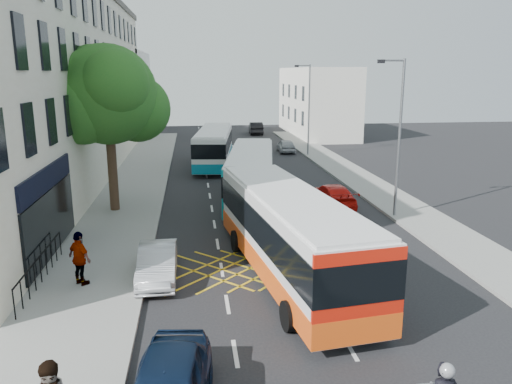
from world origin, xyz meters
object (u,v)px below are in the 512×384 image
object	(u,v)px
street_tree	(107,96)
distant_car_grey	(218,133)
distant_car_dark	(256,128)
pedestrian_far	(80,258)
red_hatchback	(332,196)
lamp_far	(308,105)
bus_far	(214,147)
lamp_near	(398,130)
distant_car_silver	(286,146)
bus_mid	(251,174)
bus_near	(289,234)
parked_car_silver	(157,263)

from	to	relation	value
street_tree	distant_car_grey	xyz separation A→B (m)	(7.30, 29.92, -5.55)
distant_car_dark	pedestrian_far	distance (m)	45.84
red_hatchback	lamp_far	bearing A→B (deg)	-101.13
bus_far	distant_car_grey	world-z (taller)	bus_far
bus_far	lamp_near	bearing A→B (deg)	-55.00
red_hatchback	distant_car_silver	bearing A→B (deg)	-95.91
pedestrian_far	distant_car_dark	bearing A→B (deg)	-61.29
bus_mid	pedestrian_far	bearing A→B (deg)	-113.60
lamp_far	bus_near	world-z (taller)	lamp_far
bus_mid	lamp_far	bearing A→B (deg)	74.64
bus_mid	parked_car_silver	distance (m)	12.24
bus_near	distant_car_dark	world-z (taller)	bus_near
red_hatchback	bus_mid	bearing A→B (deg)	-27.89
bus_near	distant_car_silver	bearing A→B (deg)	71.72
bus_far	red_hatchback	bearing A→B (deg)	-59.20
red_hatchback	pedestrian_far	world-z (taller)	pedestrian_far
street_tree	bus_far	distance (m)	15.29
lamp_far	red_hatchback	xyz separation A→B (m)	(-2.59, -17.47, -3.96)
parked_car_silver	distant_car_grey	size ratio (longest dim) A/B	0.73
bus_far	distant_car_silver	bearing A→B (deg)	48.37
street_tree	lamp_far	distance (m)	22.57
distant_car_grey	distant_car_silver	distance (m)	11.98
street_tree	distant_car_dark	xyz separation A→B (m)	(12.22, 34.21, -5.56)
bus_near	distant_car_grey	size ratio (longest dim) A/B	2.19
distant_car_grey	distant_car_dark	xyz separation A→B (m)	(4.92, 4.29, -0.01)
lamp_near	parked_car_silver	xyz separation A→B (m)	(-11.80, -6.62, -3.97)
bus_far	distant_car_dark	bearing A→B (deg)	80.69
bus_near	distant_car_dark	distance (m)	44.41
lamp_near	bus_mid	bearing A→B (deg)	146.66
bus_mid	pedestrian_far	distance (m)	13.85
street_tree	distant_car_grey	bearing A→B (deg)	76.29
distant_car_grey	pedestrian_far	xyz separation A→B (m)	(-7.02, -39.96, 0.38)
distant_car_silver	distant_car_dark	size ratio (longest dim) A/B	0.83
bus_near	bus_mid	xyz separation A→B (m)	(-0.03, 11.58, -0.10)
bus_near	distant_car_grey	distance (m)	39.89
lamp_near	distant_car_silver	xyz separation A→B (m)	(-1.47, 22.48, -3.99)
street_tree	pedestrian_far	xyz separation A→B (m)	(0.28, -10.04, -5.16)
distant_car_dark	pedestrian_far	size ratio (longest dim) A/B	2.28
distant_car_grey	distant_car_silver	bearing A→B (deg)	-61.64
bus_near	bus_far	world-z (taller)	bus_near
bus_mid	distant_car_silver	xyz separation A→B (m)	(5.50, 17.89, -0.97)
bus_near	pedestrian_far	size ratio (longest dim) A/B	5.99
bus_mid	distant_car_silver	bearing A→B (deg)	81.89
street_tree	pedestrian_far	size ratio (longest dim) A/B	4.50
bus_near	bus_far	xyz separation A→B (m)	(-1.67, 23.17, -0.11)
street_tree	parked_car_silver	xyz separation A→B (m)	(2.91, -9.58, -5.65)
lamp_near	parked_car_silver	world-z (taller)	lamp_near
street_tree	bus_mid	xyz separation A→B (m)	(7.73, 1.62, -4.69)
bus_mid	parked_car_silver	bearing A→B (deg)	-104.30
bus_near	red_hatchback	distance (m)	10.52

